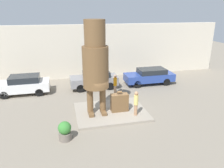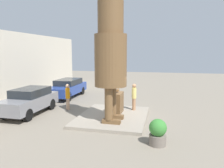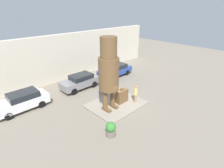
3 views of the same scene
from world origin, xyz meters
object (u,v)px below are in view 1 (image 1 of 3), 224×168
Objects in this scene: tourist at (136,102)px; statue_figure at (95,61)px; parked_car_grey at (94,79)px; planter_pot at (65,131)px; giant_suitcase at (119,102)px; worker_hivis at (115,84)px; parked_car_white at (23,85)px; parked_car_blue at (150,76)px.

statue_figure is at bearing 159.84° from tourist.
tourist is (2.44, -0.90, -2.64)m from statue_figure.
parked_car_grey is at bearing 82.39° from statue_figure.
parked_car_grey is 8.27m from planter_pot.
worker_hivis reaches higher than giant_suitcase.
giant_suitcase reaches higher than parked_car_white.
giant_suitcase is 0.85× the size of worker_hivis.
parked_car_white is (-7.73, 6.12, -0.23)m from tourist.
parked_car_blue is (5.95, 5.18, -2.90)m from statue_figure.
parked_car_blue is 11.16m from planter_pot.
statue_figure is 3.66× the size of tourist.
parked_car_grey is 3.85× the size of planter_pot.
tourist is 9.86m from parked_car_white.
statue_figure reaches higher than worker_hivis.
parked_car_grey is (0.70, 5.27, -2.87)m from statue_figure.
tourist is at bearing -44.51° from giant_suitcase.
worker_hivis is (2.14, 3.42, -2.78)m from statue_figure.
tourist is 0.98× the size of worker_hivis.
tourist reaches higher than parked_car_white.
parked_car_grey reaches higher than planter_pot.
worker_hivis reaches higher than parked_car_grey.
giant_suitcase is at bearing 33.27° from planter_pot.
parked_car_white is 7.65m from worker_hivis.
parked_car_grey is at bearing -0.96° from parked_car_blue.
parked_car_white is at bearing -0.20° from parked_car_blue.
statue_figure is at bearing 82.39° from parked_car_grey.
planter_pot is 7.32m from worker_hivis.
parked_car_blue is at bearing 179.80° from parked_car_white.
giant_suitcase reaches higher than parked_car_grey.
statue_figure reaches higher than parked_car_white.
parked_car_blue is 2.71× the size of worker_hivis.
parked_car_white is 1.03× the size of parked_car_grey.
parked_car_blue is (11.24, -0.04, -0.03)m from parked_car_white.
giant_suitcase is 0.31× the size of parked_car_blue.
parked_car_white is 3.96× the size of planter_pot.
parked_car_white is at bearing 135.39° from statue_figure.
parked_car_white is (-6.86, 5.25, 0.06)m from giant_suitcase.
parked_car_grey is at bearing 105.76° from tourist.
parked_car_blue is at bearing 43.38° from planter_pot.
parked_car_blue is at bearing 24.85° from worker_hivis.
tourist reaches higher than giant_suitcase.
parked_car_grey is at bearing 69.70° from planter_pot.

